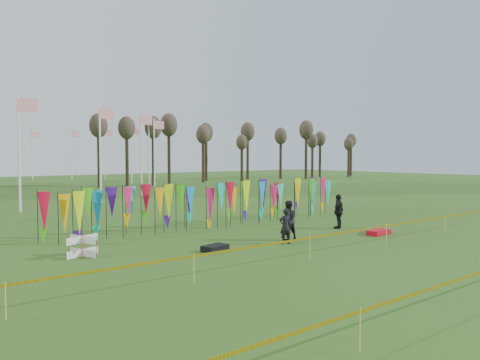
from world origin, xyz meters
TOP-DOWN VIEW (x-y plane):
  - ground at (0.00, 0.00)m, footprint 160.00×160.00m
  - banner_row at (0.28, 7.64)m, footprint 18.64×0.64m
  - caution_tape_near at (-0.22, -1.29)m, footprint 26.00×0.02m
  - tree_line at (32.00, 44.00)m, footprint 53.92×1.92m
  - box_kite at (-8.31, 4.44)m, footprint 0.74×0.74m
  - person_left at (-0.41, 1.55)m, footprint 0.64×0.52m
  - person_mid at (0.35, 2.20)m, footprint 0.96×0.69m
  - person_right at (4.80, 2.96)m, footprint 1.21×0.91m
  - kite_bag_turquoise at (5.04, 0.94)m, footprint 1.19×0.96m
  - kite_bag_red at (4.84, 0.46)m, footprint 1.36×0.70m
  - kite_bag_black at (-3.72, 2.19)m, footprint 1.20×0.86m
  - kite_bag_teal at (5.02, 0.57)m, footprint 1.25×0.61m

SIDE VIEW (x-z plane):
  - ground at x=0.00m, z-range 0.00..0.00m
  - kite_bag_turquoise at x=5.04m, z-range 0.00..0.21m
  - kite_bag_teal at x=5.02m, z-range 0.00..0.24m
  - kite_bag_red at x=4.84m, z-range 0.00..0.24m
  - kite_bag_black at x=-3.72m, z-range 0.00..0.25m
  - box_kite at x=-8.31m, z-range 0.00..0.82m
  - caution_tape_near at x=-0.22m, z-range 0.33..1.23m
  - person_left at x=-0.41m, z-range 0.00..1.56m
  - person_mid at x=0.35m, z-range 0.00..1.81m
  - person_right at x=4.80m, z-range 0.00..1.82m
  - banner_row at x=0.28m, z-range 0.29..2.63m
  - tree_line at x=32.00m, z-range 2.25..10.09m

